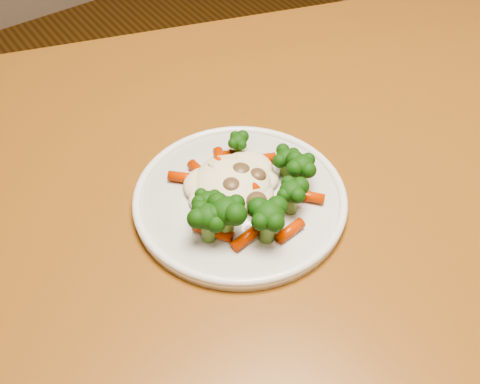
% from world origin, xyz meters
% --- Properties ---
extents(dining_table, '(1.35, 1.10, 0.75)m').
position_xyz_m(dining_table, '(0.05, -0.33, 0.65)').
color(dining_table, brown).
rests_on(dining_table, ground).
extents(plate, '(0.24, 0.24, 0.01)m').
position_xyz_m(plate, '(0.10, -0.35, 0.76)').
color(plate, white).
rests_on(plate, dining_table).
extents(meal, '(0.17, 0.17, 0.05)m').
position_xyz_m(meal, '(0.10, -0.36, 0.78)').
color(meal, '#F2E9C2').
rests_on(meal, plate).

